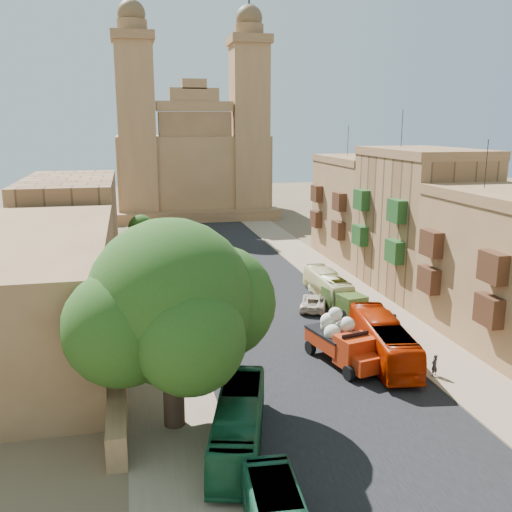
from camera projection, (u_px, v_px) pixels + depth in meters
name	position (u px, v px, depth m)	size (l,w,h in m)	color
ground	(366.00, 442.00, 29.38)	(260.00, 260.00, 0.00)	brown
road_surface	(247.00, 286.00, 57.90)	(14.00, 140.00, 0.01)	black
sidewalk_east	(336.00, 280.00, 59.92)	(5.00, 140.00, 0.01)	#7F6A53
sidewalk_west	(153.00, 291.00, 55.87)	(5.00, 140.00, 0.01)	#7F6A53
kerb_east	(313.00, 281.00, 59.38)	(0.25, 140.00, 0.12)	#7F6A53
kerb_west	(178.00, 289.00, 56.39)	(0.25, 140.00, 0.12)	#7F6A53
townhouse_b	(511.00, 268.00, 41.97)	(9.00, 14.00, 14.90)	olive
townhouse_c	(419.00, 221.00, 54.99)	(9.00, 14.00, 17.40)	olive
townhouse_d	(362.00, 208.00, 68.47)	(9.00, 14.00, 15.90)	olive
west_wall	(120.00, 318.00, 45.52)	(1.00, 40.00, 1.80)	olive
west_building_low	(40.00, 290.00, 41.70)	(10.00, 28.00, 8.40)	brown
west_building_mid	(71.00, 221.00, 66.23)	(10.00, 22.00, 10.00)	olive
church	(192.00, 161.00, 101.96)	(28.00, 22.50, 36.30)	olive
ficus_tree	(173.00, 307.00, 29.66)	(11.41, 10.49, 11.41)	#37251B
street_tree_a	(156.00, 320.00, 37.90)	(3.23, 3.23, 4.97)	#37251B
street_tree_b	(149.00, 278.00, 49.38)	(2.93, 2.93, 4.51)	#37251B
street_tree_c	(144.00, 250.00, 60.81)	(2.84, 2.84, 4.37)	#37251B
street_tree_d	(141.00, 227.00, 72.13)	(3.18, 3.18, 4.89)	#37251B
red_truck	(343.00, 341.00, 38.68)	(3.78, 6.75, 3.75)	#B12C0D
olive_pickup	(344.00, 302.00, 49.57)	(2.83, 4.84, 1.87)	#364D1C
bus_green_north	(239.00, 423.00, 28.64)	(2.25, 9.62, 2.68)	#134B2B
bus_red_east	(383.00, 340.00, 39.39)	(2.42, 10.35, 2.88)	#B32201
bus_cream_east	(327.00, 285.00, 53.56)	(2.10, 8.95, 2.49)	beige
car_blue_a	(213.00, 313.00, 47.41)	(1.56, 3.87, 1.32)	teal
car_white_a	(202.00, 290.00, 54.04)	(1.46, 4.19, 1.38)	beige
car_cream	(314.00, 302.00, 50.43)	(2.18, 4.73, 1.31)	beige
car_dkblue	(188.00, 259.00, 66.65)	(1.72, 4.24, 1.23)	navy
car_white_b	(246.00, 268.00, 62.16)	(1.70, 4.23, 1.44)	white
car_blue_b	(192.00, 237.00, 79.93)	(1.22, 3.49, 1.15)	teal
pedestrian_a	(434.00, 365.00, 36.99)	(0.54, 0.35, 1.47)	#282729
pedestrian_c	(394.00, 326.00, 43.57)	(1.14, 0.47, 1.94)	#2E2E32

